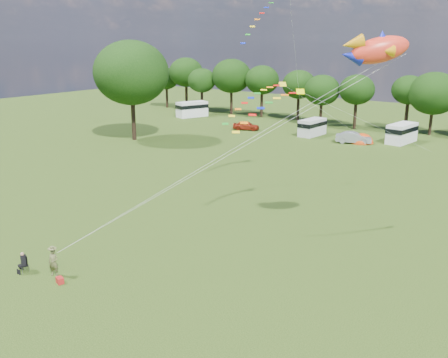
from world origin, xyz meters
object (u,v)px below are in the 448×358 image
Objects in this scene: fish_kite at (375,50)px; camp_chair at (24,260)px; campervan_b at (312,127)px; big_tree at (131,73)px; tent_orange at (361,143)px; kite_flyer at (53,262)px; campervan_c at (402,132)px; campervan_a at (192,109)px; car_a at (246,126)px; car_b at (354,138)px.

camp_chair is at bearing 178.74° from fish_kite.
camp_chair is at bearing -169.59° from campervan_b.
tent_orange is at bearing 32.55° from big_tree.
big_tree is 7.77× the size of kite_flyer.
campervan_b reaches higher than tent_orange.
fish_kite is at bearing -159.20° from campervan_c.
campervan_a is 1.20× the size of campervan_b.
campervan_c is (37.01, -0.87, -0.06)m from campervan_a.
big_tree is 2.69× the size of campervan_b.
car_a is at bearing 90.96° from fish_kite.
car_a is 1.08× the size of fish_kite.
campervan_a is 33.04m from tent_orange.
car_b is 32.47m from campervan_a.
car_b is at bearing -108.47° from car_a.
tent_orange is (7.67, -0.77, -1.25)m from campervan_b.
campervan_b reaches higher than car_b.
car_a is 22.42m from campervan_c.
car_b is 0.88× the size of campervan_b.
campervan_b is at bearing 78.06° from kite_flyer.
tent_orange is at bearing -92.14° from campervan_b.
camp_chair is (5.93, -49.41, -0.50)m from campervan_b.
kite_flyer is at bearing -89.87° from tent_orange.
fish_kite reaches higher than camp_chair.
car_a is at bearing 108.17° from campervan_c.
car_a is at bearing 104.34° from campervan_b.
camp_chair is at bearing 179.76° from car_a.
car_b is (25.17, 15.48, -8.25)m from big_tree.
campervan_a reaches higher than tent_orange.
campervan_b is 0.90× the size of campervan_c.
car_b is 1.15× the size of fish_kite.
car_a is 0.94× the size of car_b.
big_tree reaches higher than car_b.
big_tree reaches higher than campervan_b.
camp_chair is 0.34× the size of fish_kite.
car_a is at bearing -176.30° from tent_orange.
car_a is at bearing 89.87° from kite_flyer.
campervan_b is (10.06, 1.91, 0.59)m from car_a.
tent_orange is 40.18m from fish_kite.
car_a reaches higher than camp_chair.
fish_kite is at bearing -68.83° from tent_orange.
campervan_b is 3.84× the size of camp_chair.
campervan_b is 1.31× the size of fish_kite.
fish_kite is at bearing -145.87° from campervan_b.
camp_chair is (15.99, -47.50, 0.09)m from car_a.
car_b reaches higher than camp_chair.
campervan_c reaches higher than tent_orange.
camp_chair is (-5.99, -51.84, -0.61)m from campervan_c.
big_tree is at bearing 133.24° from car_a.
big_tree is 3.53× the size of fish_kite.
big_tree is at bearing -142.32° from campervan_a.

